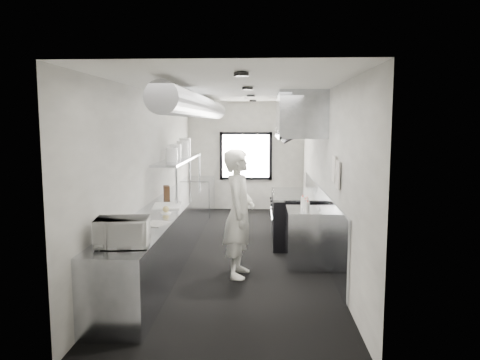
# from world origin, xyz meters

# --- Properties ---
(floor) EXTENTS (3.00, 8.00, 0.01)m
(floor) POSITION_xyz_m (0.00, 0.00, 0.00)
(floor) COLOR black
(floor) RESTS_ON ground
(ceiling) EXTENTS (3.00, 8.00, 0.01)m
(ceiling) POSITION_xyz_m (0.00, 0.00, 2.80)
(ceiling) COLOR white
(ceiling) RESTS_ON wall_back
(wall_back) EXTENTS (3.00, 0.02, 2.80)m
(wall_back) POSITION_xyz_m (0.00, 4.00, 1.40)
(wall_back) COLOR silver
(wall_back) RESTS_ON floor
(wall_front) EXTENTS (3.00, 0.02, 2.80)m
(wall_front) POSITION_xyz_m (0.00, -4.00, 1.40)
(wall_front) COLOR silver
(wall_front) RESTS_ON floor
(wall_left) EXTENTS (0.02, 8.00, 2.80)m
(wall_left) POSITION_xyz_m (-1.50, 0.00, 1.40)
(wall_left) COLOR silver
(wall_left) RESTS_ON floor
(wall_right) EXTENTS (0.02, 8.00, 2.80)m
(wall_right) POSITION_xyz_m (1.50, 0.00, 1.40)
(wall_right) COLOR silver
(wall_right) RESTS_ON floor
(wall_cladding) EXTENTS (0.03, 5.50, 1.10)m
(wall_cladding) POSITION_xyz_m (1.48, 0.30, 0.55)
(wall_cladding) COLOR #9CA4AB
(wall_cladding) RESTS_ON wall_right
(hvac_duct) EXTENTS (0.40, 6.40, 0.40)m
(hvac_duct) POSITION_xyz_m (-0.70, 0.40, 2.55)
(hvac_duct) COLOR #9B9DA4
(hvac_duct) RESTS_ON ceiling
(service_window) EXTENTS (1.36, 0.05, 1.25)m
(service_window) POSITION_xyz_m (0.00, 3.96, 1.40)
(service_window) COLOR white
(service_window) RESTS_ON wall_back
(exhaust_hood) EXTENTS (0.81, 2.20, 0.88)m
(exhaust_hood) POSITION_xyz_m (1.10, 0.70, 2.39)
(exhaust_hood) COLOR #9CA4AB
(exhaust_hood) RESTS_ON ceiling
(prep_counter) EXTENTS (0.70, 6.00, 0.90)m
(prep_counter) POSITION_xyz_m (-1.15, -0.50, 0.45)
(prep_counter) COLOR #9CA4AB
(prep_counter) RESTS_ON floor
(pass_shelf) EXTENTS (0.45, 3.00, 0.68)m
(pass_shelf) POSITION_xyz_m (-1.19, 1.00, 1.54)
(pass_shelf) COLOR #9CA4AB
(pass_shelf) RESTS_ON prep_counter
(range) EXTENTS (0.88, 1.60, 0.94)m
(range) POSITION_xyz_m (1.04, 0.70, 0.47)
(range) COLOR black
(range) RESTS_ON floor
(bottle_station) EXTENTS (0.65, 0.80, 0.90)m
(bottle_station) POSITION_xyz_m (1.15, -0.70, 0.45)
(bottle_station) COLOR #9CA4AB
(bottle_station) RESTS_ON floor
(far_work_table) EXTENTS (0.70, 1.20, 0.90)m
(far_work_table) POSITION_xyz_m (-1.15, 3.20, 0.45)
(far_work_table) COLOR #9CA4AB
(far_work_table) RESTS_ON floor
(notice_sheet_a) EXTENTS (0.02, 0.28, 0.38)m
(notice_sheet_a) POSITION_xyz_m (1.47, -1.20, 1.60)
(notice_sheet_a) COLOR silver
(notice_sheet_a) RESTS_ON wall_right
(notice_sheet_b) EXTENTS (0.02, 0.28, 0.38)m
(notice_sheet_b) POSITION_xyz_m (1.47, -1.55, 1.55)
(notice_sheet_b) COLOR silver
(notice_sheet_b) RESTS_ON wall_right
(line_cook) EXTENTS (0.52, 0.73, 1.88)m
(line_cook) POSITION_xyz_m (0.09, -1.29, 0.94)
(line_cook) COLOR white
(line_cook) RESTS_ON floor
(microwave) EXTENTS (0.58, 0.48, 0.32)m
(microwave) POSITION_xyz_m (-1.12, -3.00, 1.06)
(microwave) COLOR white
(microwave) RESTS_ON prep_counter
(deli_tub_a) EXTENTS (0.16, 0.16, 0.09)m
(deli_tub_a) POSITION_xyz_m (-1.34, -2.75, 0.95)
(deli_tub_a) COLOR #AEB7A9
(deli_tub_a) RESTS_ON prep_counter
(deli_tub_b) EXTENTS (0.19, 0.19, 0.11)m
(deli_tub_b) POSITION_xyz_m (-1.27, -2.45, 0.96)
(deli_tub_b) COLOR #AEB7A9
(deli_tub_b) RESTS_ON prep_counter
(newspaper) EXTENTS (0.39, 0.44, 0.01)m
(newspaper) POSITION_xyz_m (-1.01, -1.87, 0.90)
(newspaper) COLOR white
(newspaper) RESTS_ON prep_counter
(small_plate) EXTENTS (0.17, 0.17, 0.01)m
(small_plate) POSITION_xyz_m (-1.03, -1.13, 0.91)
(small_plate) COLOR white
(small_plate) RESTS_ON prep_counter
(pastry) EXTENTS (0.10, 0.10, 0.10)m
(pastry) POSITION_xyz_m (-1.03, -1.13, 0.96)
(pastry) COLOR tan
(pastry) RESTS_ON small_plate
(cutting_board) EXTENTS (0.51, 0.64, 0.02)m
(cutting_board) POSITION_xyz_m (-1.13, -0.55, 0.91)
(cutting_board) COLOR silver
(cutting_board) RESTS_ON prep_counter
(knife_block) EXTENTS (0.15, 0.23, 0.23)m
(knife_block) POSITION_xyz_m (-1.30, 0.25, 1.01)
(knife_block) COLOR #562E1E
(knife_block) RESTS_ON prep_counter
(plate_stack_a) EXTENTS (0.26, 0.26, 0.25)m
(plate_stack_a) POSITION_xyz_m (-1.19, 0.21, 1.69)
(plate_stack_a) COLOR white
(plate_stack_a) RESTS_ON pass_shelf
(plate_stack_b) EXTENTS (0.27, 0.27, 0.29)m
(plate_stack_b) POSITION_xyz_m (-1.22, 0.71, 1.71)
(plate_stack_b) COLOR white
(plate_stack_b) RESTS_ON pass_shelf
(plate_stack_c) EXTENTS (0.26, 0.26, 0.33)m
(plate_stack_c) POSITION_xyz_m (-1.17, 1.23, 1.74)
(plate_stack_c) COLOR white
(plate_stack_c) RESTS_ON pass_shelf
(plate_stack_d) EXTENTS (0.30, 0.30, 0.37)m
(plate_stack_d) POSITION_xyz_m (-1.18, 1.58, 1.76)
(plate_stack_d) COLOR white
(plate_stack_d) RESTS_ON pass_shelf
(squeeze_bottle_a) EXTENTS (0.07, 0.07, 0.18)m
(squeeze_bottle_a) POSITION_xyz_m (1.11, -1.05, 0.99)
(squeeze_bottle_a) COLOR silver
(squeeze_bottle_a) RESTS_ON bottle_station
(squeeze_bottle_b) EXTENTS (0.08, 0.08, 0.19)m
(squeeze_bottle_b) POSITION_xyz_m (1.10, -0.86, 0.99)
(squeeze_bottle_b) COLOR silver
(squeeze_bottle_b) RESTS_ON bottle_station
(squeeze_bottle_c) EXTENTS (0.08, 0.08, 0.18)m
(squeeze_bottle_c) POSITION_xyz_m (1.14, -0.70, 0.99)
(squeeze_bottle_c) COLOR silver
(squeeze_bottle_c) RESTS_ON bottle_station
(squeeze_bottle_d) EXTENTS (0.07, 0.07, 0.18)m
(squeeze_bottle_d) POSITION_xyz_m (1.08, -0.58, 0.99)
(squeeze_bottle_d) COLOR silver
(squeeze_bottle_d) RESTS_ON bottle_station
(squeeze_bottle_e) EXTENTS (0.06, 0.06, 0.16)m
(squeeze_bottle_e) POSITION_xyz_m (1.10, -0.42, 0.98)
(squeeze_bottle_e) COLOR silver
(squeeze_bottle_e) RESTS_ON bottle_station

